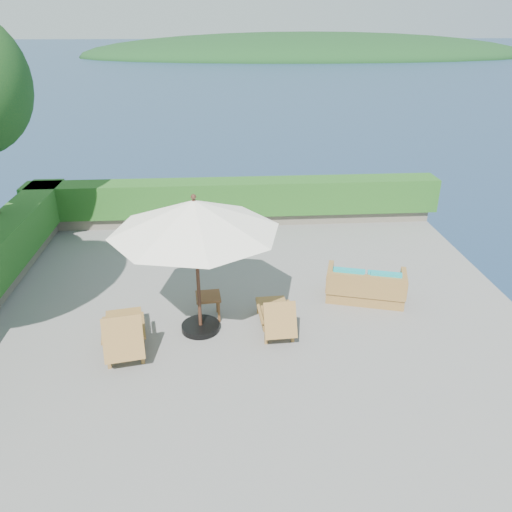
{
  "coord_description": "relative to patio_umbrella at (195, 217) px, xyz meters",
  "views": [
    {
      "loc": [
        -0.4,
        -8.87,
        5.66
      ],
      "look_at": [
        0.3,
        0.8,
        1.1
      ],
      "focal_mm": 35.0,
      "sensor_mm": 36.0,
      "label": 1
    }
  ],
  "objects": [
    {
      "name": "lounge_right",
      "position": [
        1.52,
        -0.15,
        -2.07
      ],
      "size": [
        0.73,
        1.54,
        0.87
      ],
      "rotation": [
        0.0,
        0.0,
        0.05
      ],
      "color": "olive",
      "rests_on": "ground"
    },
    {
      "name": "patio_umbrella",
      "position": [
        0.0,
        0.0,
        0.0
      ],
      "size": [
        3.72,
        3.72,
        2.88
      ],
      "rotation": [
        0.0,
        0.0,
        0.17
      ],
      "color": "black",
      "rests_on": "ground"
    },
    {
      "name": "side_table",
      "position": [
        0.16,
        0.44,
        -1.99
      ],
      "size": [
        0.54,
        0.54,
        0.54
      ],
      "rotation": [
        0.0,
        0.0,
        0.08
      ],
      "color": "brown",
      "rests_on": "ground"
    },
    {
      "name": "hedge_far",
      "position": [
        0.9,
        5.89,
        -1.58
      ],
      "size": [
        12.4,
        0.9,
        1.0
      ],
      "primitive_type": "cube",
      "color": "#144615",
      "rests_on": "planter_wall_far"
    },
    {
      "name": "wicker_loveseat",
      "position": [
        3.64,
        0.95,
        -2.1
      ],
      "size": [
        1.89,
        1.32,
        0.84
      ],
      "rotation": [
        0.0,
        0.0,
        -0.28
      ],
      "color": "olive",
      "rests_on": "ground"
    },
    {
      "name": "lounge_left",
      "position": [
        -1.4,
        -0.6,
        -2.02
      ],
      "size": [
        0.99,
        1.81,
        0.99
      ],
      "rotation": [
        0.0,
        0.0,
        0.18
      ],
      "color": "olive",
      "rests_on": "ground"
    },
    {
      "name": "offshore_island",
      "position": [
        25.9,
        140.29,
        -5.43
      ],
      "size": [
        126.0,
        57.6,
        12.6
      ],
      "primitive_type": "ellipsoid",
      "color": "#133219",
      "rests_on": "ocean"
    },
    {
      "name": "foundation",
      "position": [
        0.9,
        0.29,
        -3.98
      ],
      "size": [
        12.0,
        12.0,
        3.0
      ],
      "primitive_type": "cube",
      "color": "#4E483E",
      "rests_on": "ocean"
    },
    {
      "name": "ocean",
      "position": [
        0.9,
        0.29,
        -5.43
      ],
      "size": [
        600.0,
        600.0,
        0.0
      ],
      "primitive_type": "plane",
      "color": "#162746",
      "rests_on": "ground"
    },
    {
      "name": "planter_wall_far",
      "position": [
        0.9,
        5.89,
        -2.25
      ],
      "size": [
        12.0,
        0.6,
        0.36
      ],
      "primitive_type": "cube",
      "color": "gray",
      "rests_on": "ground"
    },
    {
      "name": "ground",
      "position": [
        0.9,
        0.29,
        -2.43
      ],
      "size": [
        12.0,
        12.0,
        0.0
      ],
      "primitive_type": "plane",
      "color": "slate",
      "rests_on": "ground"
    }
  ]
}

